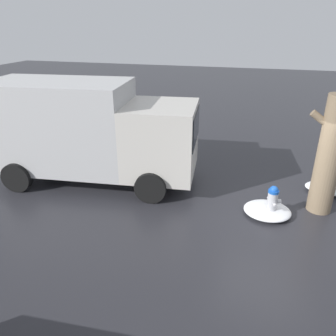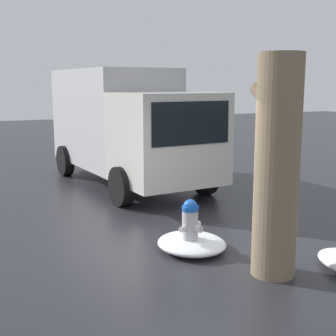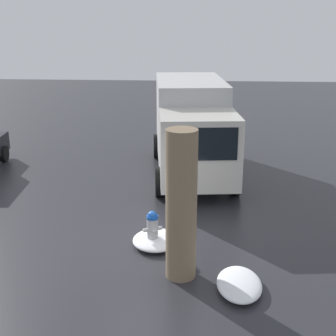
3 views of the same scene
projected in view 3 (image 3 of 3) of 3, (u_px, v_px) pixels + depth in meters
ground_plane at (153, 246)px, 11.08m from camera, size 60.00×60.00×0.00m
fire_hydrant at (153, 228)px, 10.93m from camera, size 0.37×0.46×0.90m
tree_trunk at (181, 205)px, 9.34m from camera, size 0.96×0.63×3.15m
delivery_truck at (192, 126)px, 15.79m from camera, size 6.48×3.06×3.11m
snow_pile_by_hydrant at (156, 240)px, 11.12m from camera, size 1.23×1.11×0.24m
snow_pile_curbside at (239, 284)px, 9.30m from camera, size 1.37×0.90×0.23m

